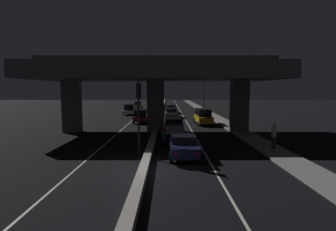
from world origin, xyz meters
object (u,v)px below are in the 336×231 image
at_px(car_dark_red_fifth, 171,109).
at_px(motorcycle_black_filtering_mid, 162,125).
at_px(motorcycle_blue_filtering_near, 164,138).
at_px(car_white_second_oncoming, 129,109).
at_px(pedestrian_on_sidewalk, 274,136).
at_px(car_dark_blue_lead, 183,145).
at_px(car_taxi_yellow_third_oncoming, 138,105).
at_px(car_silver_second, 174,126).
at_px(traffic_light_left_of_median, 138,105).
at_px(street_lamp, 202,89).
at_px(car_taxi_yellow_third, 203,116).
at_px(car_grey_fourth, 171,112).
at_px(car_dark_red_lead_oncoming, 142,115).

xyz_separation_m(car_dark_red_fifth, motorcycle_black_filtering_mid, (-1.19, -20.95, -0.17)).
bearing_deg(motorcycle_black_filtering_mid, motorcycle_blue_filtering_near, 178.30).
xyz_separation_m(car_white_second_oncoming, pedestrian_on_sidewalk, (14.37, -27.53, 0.09)).
distance_m(car_white_second_oncoming, motorcycle_black_filtering_mid, 18.96).
distance_m(car_dark_blue_lead, car_taxi_yellow_third_oncoming, 43.33).
height_order(car_silver_second, pedestrian_on_sidewalk, pedestrian_on_sidewalk).
bearing_deg(traffic_light_left_of_median, street_lamp, 75.79).
xyz_separation_m(street_lamp, car_taxi_yellow_third, (-2.32, -18.64, -3.41)).
bearing_deg(car_taxi_yellow_third_oncoming, pedestrian_on_sidewalk, 17.59).
bearing_deg(motorcycle_blue_filtering_near, street_lamp, -12.81).
bearing_deg(car_dark_red_fifth, car_taxi_yellow_third_oncoming, 35.14).
height_order(car_white_second_oncoming, car_taxi_yellow_third_oncoming, car_white_second_oncoming).
height_order(traffic_light_left_of_median, car_taxi_yellow_third, traffic_light_left_of_median).
relative_size(motorcycle_black_filtering_mid, pedestrian_on_sidewalk, 1.07).
xyz_separation_m(street_lamp, car_dark_red_fifth, (-6.23, -2.56, -3.68)).
xyz_separation_m(car_silver_second, car_grey_fourth, (-0.06, 15.90, -0.03)).
bearing_deg(car_dark_blue_lead, car_grey_fourth, -0.21).
bearing_deg(car_dark_red_lead_oncoming, car_taxi_yellow_third, 78.90).
relative_size(car_dark_red_fifth, car_dark_red_lead_oncoming, 0.91).
distance_m(car_dark_red_lead_oncoming, car_white_second_oncoming, 11.61).
bearing_deg(pedestrian_on_sidewalk, car_white_second_oncoming, 117.56).
relative_size(car_taxi_yellow_third, car_dark_red_lead_oncoming, 0.99).
distance_m(traffic_light_left_of_median, car_white_second_oncoming, 29.36).
bearing_deg(car_silver_second, motorcycle_blue_filtering_near, 171.74).
bearing_deg(car_dark_red_lead_oncoming, motorcycle_black_filtering_mid, 25.27).
bearing_deg(car_dark_red_lead_oncoming, car_dark_red_fifth, 166.66).
distance_m(street_lamp, car_taxi_yellow_third_oncoming, 16.12).
height_order(car_dark_blue_lead, pedestrian_on_sidewalk, pedestrian_on_sidewalk).
relative_size(car_taxi_yellow_third, car_white_second_oncoming, 1.03).
height_order(traffic_light_left_of_median, car_dark_blue_lead, traffic_light_left_of_median).
height_order(motorcycle_blue_filtering_near, motorcycle_black_filtering_mid, motorcycle_blue_filtering_near).
xyz_separation_m(car_dark_red_lead_oncoming, car_taxi_yellow_third_oncoming, (-3.32, 24.64, -0.04)).
relative_size(car_taxi_yellow_third, pedestrian_on_sidewalk, 2.60).
bearing_deg(car_taxi_yellow_third_oncoming, motorcycle_blue_filtering_near, 7.61).
relative_size(street_lamp, car_dark_red_lead_oncoming, 1.58).
bearing_deg(car_silver_second, car_dark_blue_lead, -175.68).
height_order(car_taxi_yellow_third_oncoming, motorcycle_blue_filtering_near, car_taxi_yellow_third_oncoming).
bearing_deg(pedestrian_on_sidewalk, car_silver_second, 134.95).
height_order(street_lamp, pedestrian_on_sidewalk, street_lamp).
relative_size(motorcycle_blue_filtering_near, motorcycle_black_filtering_mid, 0.98).
bearing_deg(car_dark_red_lead_oncoming, car_taxi_yellow_third_oncoming, -169.77).
distance_m(car_taxi_yellow_third_oncoming, pedestrian_on_sidewalk, 43.49).
relative_size(car_silver_second, car_dark_red_lead_oncoming, 1.00).
relative_size(street_lamp, motorcycle_blue_filtering_near, 3.96).
relative_size(car_dark_red_fifth, motorcycle_black_filtering_mid, 2.23).
xyz_separation_m(car_taxi_yellow_third, motorcycle_black_filtering_mid, (-5.10, -4.87, -0.45)).
relative_size(car_taxi_yellow_third, car_dark_red_fifth, 1.09).
relative_size(traffic_light_left_of_median, car_dark_blue_lead, 1.09).
distance_m(car_dark_red_fifth, car_white_second_oncoming, 7.91).
height_order(car_taxi_yellow_third, pedestrian_on_sidewalk, car_taxi_yellow_third).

